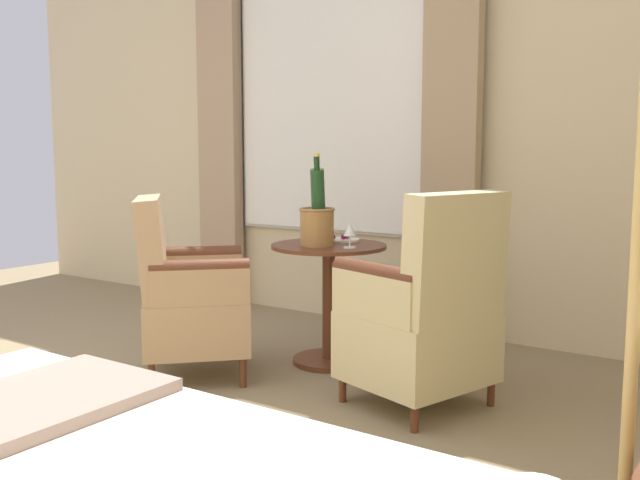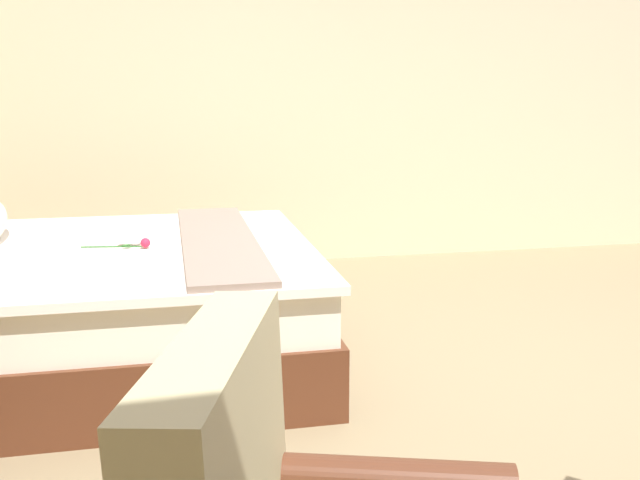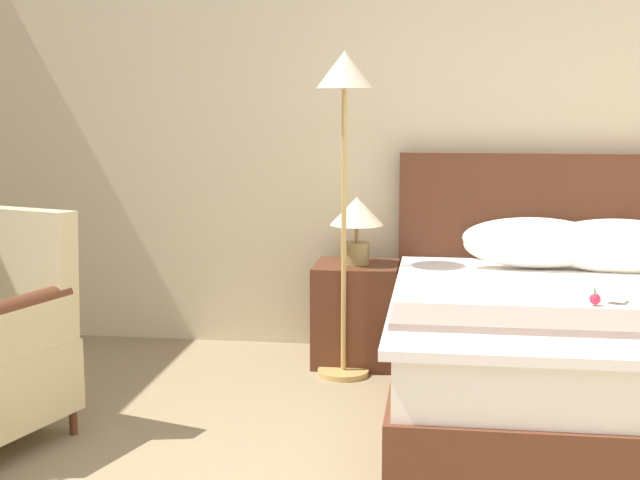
{
  "view_description": "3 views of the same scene",
  "coord_description": "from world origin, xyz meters",
  "px_view_note": "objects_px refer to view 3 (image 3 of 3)",
  "views": [
    {
      "loc": [
        1.25,
        2.77,
        1.18
      ],
      "look_at": [
        -0.79,
        1.38,
        0.88
      ],
      "focal_mm": 40.0,
      "sensor_mm": 36.0,
      "label": 1
    },
    {
      "loc": [
        -2.64,
        1.6,
        1.38
      ],
      "look_at": [
        -0.58,
        1.16,
        0.93
      ],
      "focal_mm": 40.0,
      "sensor_mm": 36.0,
      "label": 2
    },
    {
      "loc": [
        0.24,
        -2.15,
        1.49
      ],
      "look_at": [
        -0.21,
        1.16,
        0.96
      ],
      "focal_mm": 50.0,
      "sensor_mm": 36.0,
      "label": 3
    }
  ],
  "objects_px": {
    "nightstand": "(356,313)",
    "floor_lamp_brass": "(344,116)",
    "bed": "(595,344)",
    "bedside_lamp": "(357,218)"
  },
  "relations": [
    {
      "from": "bedside_lamp",
      "to": "floor_lamp_brass",
      "type": "xyz_separation_m",
      "value": [
        -0.05,
        -0.25,
        0.57
      ]
    },
    {
      "from": "floor_lamp_brass",
      "to": "bedside_lamp",
      "type": "bearing_deg",
      "value": 79.61
    },
    {
      "from": "nightstand",
      "to": "bedside_lamp",
      "type": "height_order",
      "value": "bedside_lamp"
    },
    {
      "from": "nightstand",
      "to": "floor_lamp_brass",
      "type": "distance_m",
      "value": 1.14
    },
    {
      "from": "bed",
      "to": "nightstand",
      "type": "relative_size",
      "value": 3.74
    },
    {
      "from": "bed",
      "to": "floor_lamp_brass",
      "type": "relative_size",
      "value": 1.23
    },
    {
      "from": "bed",
      "to": "floor_lamp_brass",
      "type": "distance_m",
      "value": 1.69
    },
    {
      "from": "bed",
      "to": "nightstand",
      "type": "bearing_deg",
      "value": 148.71
    },
    {
      "from": "bed",
      "to": "nightstand",
      "type": "xyz_separation_m",
      "value": [
        -1.19,
        0.73,
        -0.07
      ]
    },
    {
      "from": "bed",
      "to": "bedside_lamp",
      "type": "bearing_deg",
      "value": 148.71
    }
  ]
}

